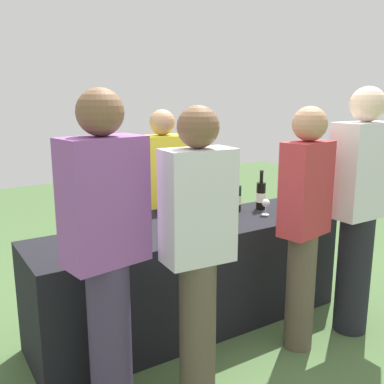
# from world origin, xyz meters

# --- Properties ---
(ground_plane) EXTENTS (12.00, 12.00, 0.00)m
(ground_plane) POSITION_xyz_m (0.00, 0.00, 0.00)
(ground_plane) COLOR #476638
(tasting_table) EXTENTS (2.33, 0.65, 0.77)m
(tasting_table) POSITION_xyz_m (0.00, 0.00, 0.38)
(tasting_table) COLOR black
(tasting_table) RESTS_ON ground_plane
(wine_bottle_0) EXTENTS (0.07, 0.07, 0.31)m
(wine_bottle_0) POSITION_xyz_m (-0.74, 0.17, 0.88)
(wine_bottle_0) COLOR black
(wine_bottle_0) RESTS_ON tasting_table
(wine_bottle_1) EXTENTS (0.08, 0.08, 0.34)m
(wine_bottle_1) POSITION_xyz_m (0.32, 0.10, 0.89)
(wine_bottle_1) COLOR black
(wine_bottle_1) RESTS_ON tasting_table
(wine_bottle_2) EXTENTS (0.08, 0.08, 0.30)m
(wine_bottle_2) POSITION_xyz_m (0.52, 0.16, 0.88)
(wine_bottle_2) COLOR black
(wine_bottle_2) RESTS_ON tasting_table
(wine_bottle_3) EXTENTS (0.08, 0.08, 0.32)m
(wine_bottle_3) POSITION_xyz_m (0.73, 0.10, 0.88)
(wine_bottle_3) COLOR black
(wine_bottle_3) RESTS_ON tasting_table
(wine_glass_0) EXTENTS (0.07, 0.07, 0.14)m
(wine_glass_0) POSITION_xyz_m (-0.86, -0.13, 0.87)
(wine_glass_0) COLOR silver
(wine_glass_0) RESTS_ON tasting_table
(wine_glass_1) EXTENTS (0.06, 0.06, 0.14)m
(wine_glass_1) POSITION_xyz_m (-0.67, -0.11, 0.87)
(wine_glass_1) COLOR silver
(wine_glass_1) RESTS_ON tasting_table
(wine_glass_2) EXTENTS (0.07, 0.07, 0.13)m
(wine_glass_2) POSITION_xyz_m (-0.51, -0.06, 0.86)
(wine_glass_2) COLOR silver
(wine_glass_2) RESTS_ON tasting_table
(wine_glass_3) EXTENTS (0.07, 0.07, 0.14)m
(wine_glass_3) POSITION_xyz_m (-0.16, -0.17, 0.87)
(wine_glass_3) COLOR silver
(wine_glass_3) RESTS_ON tasting_table
(wine_glass_4) EXTENTS (0.06, 0.06, 0.13)m
(wine_glass_4) POSITION_xyz_m (0.65, -0.06, 0.86)
(wine_glass_4) COLOR silver
(wine_glass_4) RESTS_ON tasting_table
(server_pouring) EXTENTS (0.44, 0.25, 1.57)m
(server_pouring) POSITION_xyz_m (0.11, 0.63, 0.84)
(server_pouring) COLOR #3F3351
(server_pouring) RESTS_ON ground_plane
(guest_0) EXTENTS (0.44, 0.29, 1.72)m
(guest_0) POSITION_xyz_m (-0.86, -0.54, 0.94)
(guest_0) COLOR #3F3351
(guest_0) RESTS_ON ground_plane
(guest_1) EXTENTS (0.39, 0.24, 1.64)m
(guest_1) POSITION_xyz_m (-0.39, -0.68, 0.90)
(guest_1) COLOR brown
(guest_1) RESTS_ON ground_plane
(guest_2) EXTENTS (0.38, 0.25, 1.62)m
(guest_2) POSITION_xyz_m (0.45, -0.64, 0.90)
(guest_2) COLOR brown
(guest_2) RESTS_ON ground_plane
(guest_3) EXTENTS (0.43, 0.24, 1.75)m
(guest_3) POSITION_xyz_m (0.94, -0.68, 0.94)
(guest_3) COLOR black
(guest_3) RESTS_ON ground_plane
(menu_board) EXTENTS (0.55, 0.13, 0.85)m
(menu_board) POSITION_xyz_m (0.67, 0.79, 0.42)
(menu_board) COLOR white
(menu_board) RESTS_ON ground_plane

